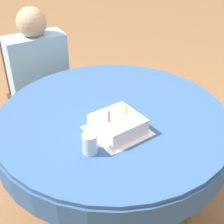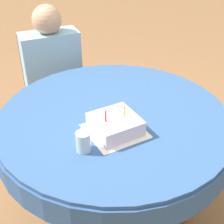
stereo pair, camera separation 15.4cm
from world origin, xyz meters
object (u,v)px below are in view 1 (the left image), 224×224
Objects in this scene: drinking_glass at (90,144)px; birthday_cake at (118,124)px; chair at (39,90)px; person at (39,72)px.

birthday_cake is at bearing 15.53° from drinking_glass.
birthday_cake is 0.20m from drinking_glass.
chair is 1.10m from birthday_cake.
person reaches higher than drinking_glass.
person is 0.97m from birthday_cake.
drinking_glass is at bearing -95.63° from chair.
drinking_glass is (-0.22, -1.02, 0.13)m from person.
birthday_cake is 2.21× the size of drinking_glass.
birthday_cake is (-0.04, -0.97, 0.12)m from person.
chair is at bearing 78.11° from drinking_glass.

